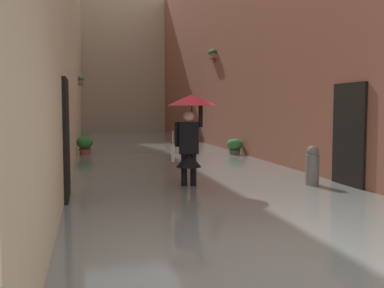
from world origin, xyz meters
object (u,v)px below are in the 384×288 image
at_px(potted_plant_near_right, 85,146).
at_px(potted_plant_mid_left, 189,137).
at_px(person_wading, 190,123).
at_px(potted_plant_far_left, 235,148).
at_px(mooring_bollard, 312,170).

height_order(potted_plant_near_right, potted_plant_mid_left, potted_plant_near_right).
distance_m(person_wading, potted_plant_near_right, 7.12).
relative_size(potted_plant_near_right, potted_plant_far_left, 1.15).
bearing_deg(mooring_bollard, person_wading, -10.44).
bearing_deg(potted_plant_mid_left, potted_plant_near_right, 47.10).
distance_m(potted_plant_far_left, potted_plant_mid_left, 5.89).
bearing_deg(person_wading, mooring_bollard, 169.56).
xyz_separation_m(potted_plant_near_right, potted_plant_far_left, (-4.83, 0.98, -0.06)).
xyz_separation_m(person_wading, mooring_bollard, (-2.38, 0.44, -0.93)).
xyz_separation_m(potted_plant_mid_left, mooring_bollard, (0.13, 12.09, 0.07)).
xyz_separation_m(person_wading, potted_plant_far_left, (-2.77, -5.76, -1.01)).
bearing_deg(potted_plant_mid_left, potted_plant_far_left, 92.63).
height_order(potted_plant_far_left, mooring_bollard, mooring_bollard).
distance_m(person_wading, mooring_bollard, 2.59).
relative_size(potted_plant_mid_left, mooring_bollard, 0.76).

